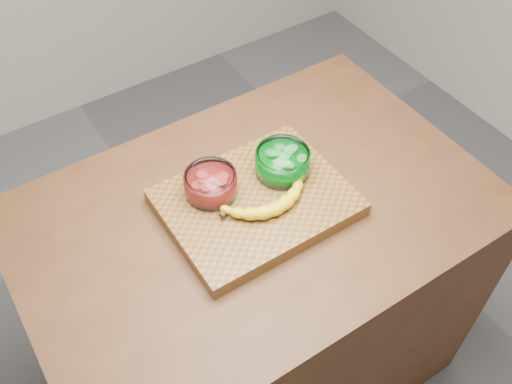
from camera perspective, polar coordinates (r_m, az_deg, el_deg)
ground at (r=2.21m, az=0.00°, el=-16.64°), size 3.50×3.50×0.00m
counter at (r=1.81m, az=0.00°, el=-10.70°), size 1.20×0.80×0.90m
cutting_board at (r=1.43m, az=0.00°, el=-1.06°), size 0.45×0.35×0.04m
bowl_red at (r=1.41m, az=-4.55°, el=0.80°), size 0.13×0.13×0.06m
bowl_green at (r=1.45m, az=2.67°, el=2.98°), size 0.14×0.14×0.07m
banana at (r=1.39m, az=1.35°, el=-0.79°), size 0.27×0.12×0.04m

